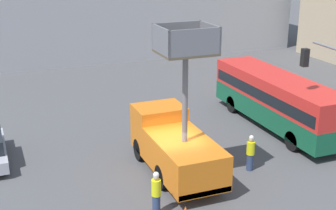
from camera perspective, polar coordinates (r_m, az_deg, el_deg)
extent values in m
plane|color=#4C4C4F|center=(21.55, 0.46, -9.06)|extent=(120.00, 120.00, 0.00)
cube|color=orange|center=(23.16, -1.08, -2.70)|extent=(2.41, 1.87, 2.19)
cube|color=orange|center=(20.64, 2.00, -6.44)|extent=(2.41, 4.35, 1.58)
cube|color=red|center=(19.22, 4.56, -10.66)|extent=(2.36, 0.10, 0.24)
cylinder|color=black|center=(23.24, -3.50, -5.44)|extent=(0.30, 1.08, 1.08)
cylinder|color=black|center=(23.92, 1.31, -4.68)|extent=(0.30, 1.08, 1.08)
cylinder|color=black|center=(20.61, -0.74, -8.75)|extent=(0.30, 1.08, 1.08)
cylinder|color=black|center=(21.37, 4.59, -7.76)|extent=(0.30, 1.08, 1.08)
cylinder|color=slate|center=(19.63, 2.09, 0.77)|extent=(0.24, 0.24, 3.87)
cube|color=brown|center=(19.11, 2.16, 6.44)|extent=(2.22, 1.92, 0.10)
cube|color=slate|center=(18.59, -0.87, 7.91)|extent=(0.08, 1.92, 1.05)
cube|color=slate|center=(19.44, 5.10, 8.32)|extent=(0.08, 1.92, 1.05)
cube|color=slate|center=(19.82, 1.10, 8.60)|extent=(2.22, 0.08, 1.05)
cube|color=slate|center=(18.17, 3.36, 7.62)|extent=(2.22, 0.08, 1.05)
cube|color=#145638|center=(27.88, 13.03, -0.60)|extent=(2.46, 10.28, 1.17)
cube|color=red|center=(27.49, 13.23, 1.95)|extent=(2.46, 10.28, 1.43)
cube|color=black|center=(27.55, 13.19, 1.52)|extent=(2.48, 9.86, 0.63)
cylinder|color=black|center=(30.03, 7.85, 0.11)|extent=(0.30, 1.06, 1.06)
cylinder|color=black|center=(31.11, 11.33, 0.58)|extent=(0.30, 1.06, 1.06)
cylinder|color=black|center=(25.06, 14.98, -4.25)|extent=(0.30, 1.06, 1.06)
cylinder|color=black|center=(26.35, 18.78, -3.47)|extent=(0.30, 1.06, 1.06)
cylinder|color=slate|center=(24.90, 19.01, 6.70)|extent=(0.34, 2.65, 0.13)
cube|color=black|center=(24.24, 16.34, 5.57)|extent=(0.34, 0.34, 0.90)
sphere|color=red|center=(24.19, 16.40, 6.15)|extent=(0.20, 0.20, 0.20)
cylinder|color=navy|center=(18.82, -1.43, -12.05)|extent=(0.32, 0.32, 0.85)
cylinder|color=yellow|center=(18.44, -1.45, -10.03)|extent=(0.38, 0.38, 0.67)
sphere|color=tan|center=(18.23, -1.46, -8.79)|extent=(0.23, 0.23, 0.23)
sphere|color=white|center=(18.18, -1.46, -8.50)|extent=(0.24, 0.24, 0.24)
cylinder|color=navy|center=(22.56, 9.94, -6.87)|extent=(0.32, 0.32, 0.81)
cylinder|color=yellow|center=(22.25, 10.05, -5.19)|extent=(0.38, 0.38, 0.64)
sphere|color=tan|center=(22.08, 10.11, -4.16)|extent=(0.22, 0.22, 0.22)
sphere|color=white|center=(22.05, 10.13, -3.93)|extent=(0.23, 0.23, 0.23)
cylinder|color=black|center=(25.95, -19.55, -4.41)|extent=(0.22, 0.64, 0.64)
cylinder|color=black|center=(23.34, -19.17, -7.02)|extent=(0.22, 0.64, 0.64)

